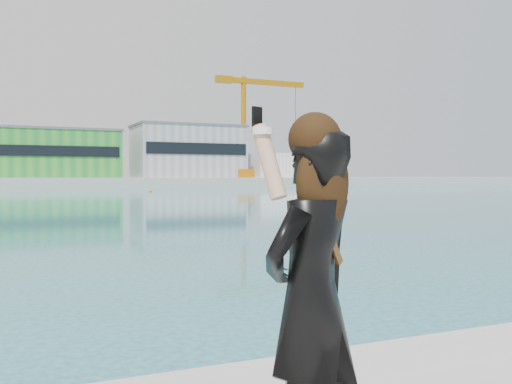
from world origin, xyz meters
TOP-DOWN VIEW (x-y plane):
  - far_quay at (0.00, 130.00)m, footprint 320.00×40.00m
  - warehouse_green at (8.00, 127.98)m, footprint 30.60×16.36m
  - warehouse_grey_right at (40.00, 127.98)m, footprint 25.50×15.35m
  - ancillary_shed at (62.00, 126.00)m, footprint 12.00×10.00m
  - dock_crane at (53.20, 122.00)m, footprint 23.00×4.00m
  - flagpole_right at (22.09, 121.00)m, footprint 1.28×0.16m
  - buoy_near at (19.34, 80.42)m, footprint 0.50×0.50m
  - woman at (0.49, -0.77)m, footprint 0.77×0.65m

SIDE VIEW (x-z plane):
  - buoy_near at x=19.34m, z-range -0.25..0.25m
  - far_quay at x=0.00m, z-range 0.00..2.00m
  - woman at x=0.49m, z-range 0.81..2.70m
  - ancillary_shed at x=62.00m, z-range 2.00..8.00m
  - flagpole_right at x=22.09m, z-range 2.54..10.54m
  - warehouse_green at x=8.00m, z-range 2.01..12.51m
  - warehouse_grey_right at x=40.00m, z-range 2.01..14.51m
  - dock_crane at x=53.20m, z-range 3.07..27.07m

